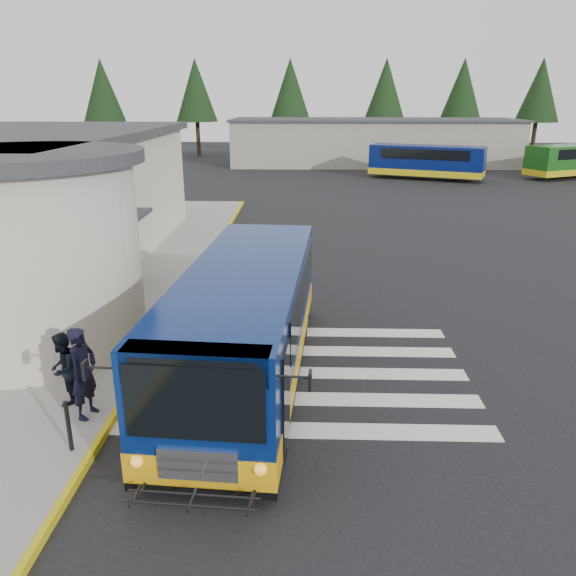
{
  "coord_description": "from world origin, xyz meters",
  "views": [
    {
      "loc": [
        -0.28,
        -12.58,
        6.12
      ],
      "look_at": [
        -0.65,
        -0.5,
        1.99
      ],
      "focal_mm": 35.0,
      "sensor_mm": 36.0,
      "label": 1
    }
  ],
  "objects_px": {
    "pedestrian_a": "(84,373)",
    "bollard": "(69,426)",
    "far_bus_b": "(575,159)",
    "transit_bus": "(246,328)",
    "pedestrian_b": "(63,369)",
    "far_bus_a": "(427,161)"
  },
  "relations": [
    {
      "from": "pedestrian_a",
      "to": "bollard",
      "type": "xyz_separation_m",
      "value": [
        0.12,
        -1.15,
        -0.45
      ]
    },
    {
      "from": "pedestrian_a",
      "to": "far_bus_b",
      "type": "bearing_deg",
      "value": -21.79
    },
    {
      "from": "transit_bus",
      "to": "pedestrian_b",
      "type": "relative_size",
      "value": 6.25
    },
    {
      "from": "pedestrian_b",
      "to": "bollard",
      "type": "relative_size",
      "value": 1.57
    },
    {
      "from": "transit_bus",
      "to": "pedestrian_b",
      "type": "xyz_separation_m",
      "value": [
        -3.57,
        -1.4,
        -0.35
      ]
    },
    {
      "from": "pedestrian_b",
      "to": "far_bus_b",
      "type": "distance_m",
      "value": 44.45
    },
    {
      "from": "far_bus_b",
      "to": "pedestrian_b",
      "type": "bearing_deg",
      "value": 117.91
    },
    {
      "from": "pedestrian_a",
      "to": "bollard",
      "type": "relative_size",
      "value": 1.92
    },
    {
      "from": "pedestrian_a",
      "to": "far_bus_b",
      "type": "distance_m",
      "value": 44.49
    },
    {
      "from": "transit_bus",
      "to": "bollard",
      "type": "bearing_deg",
      "value": -129.11
    },
    {
      "from": "transit_bus",
      "to": "pedestrian_b",
      "type": "distance_m",
      "value": 3.85
    },
    {
      "from": "transit_bus",
      "to": "pedestrian_b",
      "type": "height_order",
      "value": "transit_bus"
    },
    {
      "from": "bollard",
      "to": "far_bus_b",
      "type": "xyz_separation_m",
      "value": [
        25.46,
        37.54,
        0.8
      ]
    },
    {
      "from": "pedestrian_b",
      "to": "pedestrian_a",
      "type": "bearing_deg",
      "value": 49.51
    },
    {
      "from": "far_bus_a",
      "to": "far_bus_b",
      "type": "relative_size",
      "value": 1.02
    },
    {
      "from": "far_bus_a",
      "to": "transit_bus",
      "type": "bearing_deg",
      "value": -175.56
    },
    {
      "from": "transit_bus",
      "to": "far_bus_b",
      "type": "xyz_separation_m",
      "value": [
        22.64,
        34.51,
        0.17
      ]
    },
    {
      "from": "far_bus_a",
      "to": "bollard",
      "type": "bearing_deg",
      "value": -178.17
    },
    {
      "from": "pedestrian_b",
      "to": "far_bus_b",
      "type": "bearing_deg",
      "value": 141.47
    },
    {
      "from": "transit_bus",
      "to": "far_bus_b",
      "type": "bearing_deg",
      "value": 60.66
    },
    {
      "from": "far_bus_b",
      "to": "bollard",
      "type": "bearing_deg",
      "value": 119.88
    },
    {
      "from": "bollard",
      "to": "far_bus_b",
      "type": "bearing_deg",
      "value": 55.85
    }
  ]
}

